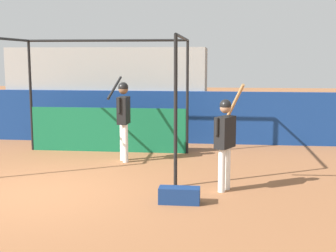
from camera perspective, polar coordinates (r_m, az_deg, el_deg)
name	(u,v)px	position (r m, az deg, el deg)	size (l,w,h in m)	color
ground_plane	(32,193)	(9.05, -16.22, -7.81)	(60.00, 60.00, 0.00)	#935B38
outfield_wall	(103,116)	(13.85, -7.96, 1.19)	(24.00, 0.12, 1.50)	navy
bleacher_section	(112,91)	(15.00, -6.82, 4.22)	(5.95, 2.40, 2.78)	#9E9E99
batting_cage	(103,109)	(11.76, -7.98, 2.03)	(4.22, 3.22, 2.92)	black
player_batter	(123,113)	(11.09, -5.47, 1.57)	(0.51, 0.89, 2.01)	white
player_waiting	(225,136)	(8.67, 6.98, -1.23)	(0.56, 0.80, 2.00)	white
equipment_bag	(179,195)	(8.06, 1.39, -8.45)	(0.70, 0.28, 0.28)	navy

